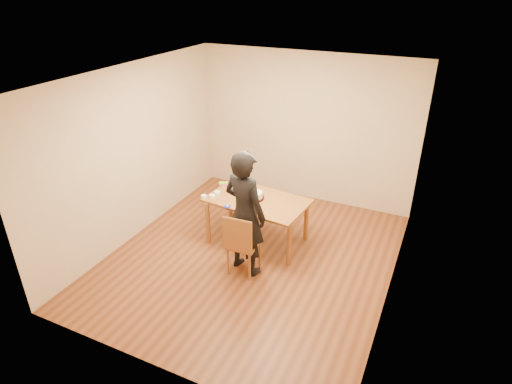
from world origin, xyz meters
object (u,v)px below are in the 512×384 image
at_px(dining_table, 257,201).
at_px(dining_chair, 244,244).
at_px(cake_plate, 255,198).
at_px(cake, 255,195).
at_px(person, 245,214).

distance_m(dining_table, dining_chair, 0.84).
distance_m(cake_plate, cake, 0.05).
distance_m(dining_chair, cake_plate, 0.87).
relative_size(dining_chair, person, 0.22).
bearing_deg(dining_chair, cake, 101.29).
bearing_deg(cake, dining_chair, -75.51).
relative_size(cake, person, 0.13).
bearing_deg(cake, person, -74.67).
height_order(cake, person, person).
relative_size(cake_plate, cake, 1.22).
distance_m(dining_chair, cake, 0.89).
xyz_separation_m(dining_chair, cake_plate, (-0.20, 0.79, 0.31)).
bearing_deg(dining_chair, dining_table, 97.75).
bearing_deg(dining_chair, person, 86.80).
xyz_separation_m(dining_chair, person, (-0.00, 0.05, 0.47)).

